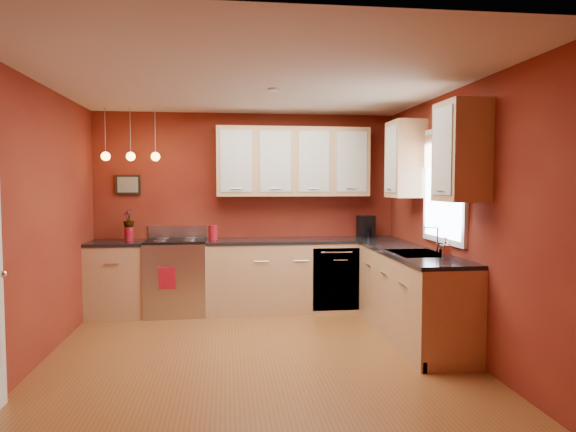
{
  "coord_description": "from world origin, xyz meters",
  "views": [
    {
      "loc": [
        -0.28,
        -4.82,
        1.66
      ],
      "look_at": [
        0.42,
        1.0,
        1.29
      ],
      "focal_mm": 32.0,
      "sensor_mm": 36.0,
      "label": 1
    }
  ],
  "objects": [
    {
      "name": "pendant_lights",
      "position": [
        -1.45,
        1.75,
        2.01
      ],
      "size": [
        0.71,
        0.11,
        0.66
      ],
      "color": "#939499",
      "rests_on": "ceiling"
    },
    {
      "name": "upper_cabinets_right",
      "position": [
        1.82,
        0.32,
        1.95
      ],
      "size": [
        0.35,
        1.95,
        0.9
      ],
      "primitive_type": "cube",
      "color": "tan",
      "rests_on": "wall_right"
    },
    {
      "name": "coffee_maker",
      "position": [
        1.6,
        1.93,
        1.07
      ],
      "size": [
        0.24,
        0.24,
        0.29
      ],
      "rotation": [
        0.0,
        0.0,
        0.31
      ],
      "color": "black",
      "rests_on": "counter_back_right"
    },
    {
      "name": "counter_back_left",
      "position": [
        -1.65,
        1.8,
        0.92
      ],
      "size": [
        0.7,
        0.62,
        0.04
      ],
      "primitive_type": "cube",
      "color": "black",
      "rests_on": "base_cabinets_back_left"
    },
    {
      "name": "counter_back_right",
      "position": [
        0.73,
        1.8,
        0.92
      ],
      "size": [
        2.54,
        0.62,
        0.04
      ],
      "primitive_type": "cube",
      "color": "black",
      "rests_on": "base_cabinets_back_right"
    },
    {
      "name": "dishwasher_front",
      "position": [
        1.1,
        1.51,
        0.45
      ],
      "size": [
        0.6,
        0.02,
        0.8
      ],
      "primitive_type": "cube",
      "color": "#B0B0B5",
      "rests_on": "base_cabinets_back_right"
    },
    {
      "name": "flowers",
      "position": [
        -1.5,
        1.84,
        1.21
      ],
      "size": [
        0.17,
        0.17,
        0.24
      ],
      "primitive_type": "imported",
      "rotation": [
        0.0,
        0.0,
        -0.42
      ],
      "color": "maroon",
      "rests_on": "red_vase"
    },
    {
      "name": "red_canister",
      "position": [
        -0.45,
        1.81,
        1.04
      ],
      "size": [
        0.12,
        0.12,
        0.19
      ],
      "color": "maroon",
      "rests_on": "counter_back_right"
    },
    {
      "name": "base_cabinets_back_right",
      "position": [
        0.73,
        1.8,
        0.45
      ],
      "size": [
        2.54,
        0.6,
        0.9
      ],
      "primitive_type": "cube",
      "color": "tan",
      "rests_on": "floor"
    },
    {
      "name": "wall_picture",
      "position": [
        -1.55,
        2.08,
        1.65
      ],
      "size": [
        0.32,
        0.03,
        0.26
      ],
      "primitive_type": "cube",
      "color": "black",
      "rests_on": "wall_back"
    },
    {
      "name": "wall_back",
      "position": [
        0.0,
        2.1,
        1.3
      ],
      "size": [
        4.0,
        0.02,
        2.6
      ],
      "primitive_type": "cube",
      "color": "maroon",
      "rests_on": "floor"
    },
    {
      "name": "wall_right",
      "position": [
        2.0,
        0.0,
        1.3
      ],
      "size": [
        0.02,
        4.2,
        2.6
      ],
      "primitive_type": "cube",
      "color": "maroon",
      "rests_on": "floor"
    },
    {
      "name": "gas_range",
      "position": [
        -0.92,
        1.8,
        0.48
      ],
      "size": [
        0.76,
        0.64,
        1.11
      ],
      "color": "#B0B0B5",
      "rests_on": "floor"
    },
    {
      "name": "upper_cabinets_back",
      "position": [
        0.6,
        1.93,
        1.95
      ],
      "size": [
        2.0,
        0.35,
        0.9
      ],
      "primitive_type": "cube",
      "color": "tan",
      "rests_on": "wall_back"
    },
    {
      "name": "sink",
      "position": [
        1.7,
        0.3,
        0.92
      ],
      "size": [
        0.5,
        0.7,
        0.33
      ],
      "color": "#939499",
      "rests_on": "counter_right"
    },
    {
      "name": "wall_front",
      "position": [
        0.0,
        -2.1,
        1.3
      ],
      "size": [
        4.0,
        0.02,
        2.6
      ],
      "primitive_type": "cube",
      "color": "maroon",
      "rests_on": "floor"
    },
    {
      "name": "wall_left",
      "position": [
        -2.0,
        0.0,
        1.3
      ],
      "size": [
        0.02,
        4.2,
        2.6
      ],
      "primitive_type": "cube",
      "color": "maroon",
      "rests_on": "floor"
    },
    {
      "name": "window",
      "position": [
        1.97,
        0.3,
        1.69
      ],
      "size": [
        0.06,
        1.02,
        1.22
      ],
      "color": "white",
      "rests_on": "wall_right"
    },
    {
      "name": "base_cabinets_right",
      "position": [
        1.7,
        0.45,
        0.45
      ],
      "size": [
        0.6,
        2.1,
        0.9
      ],
      "primitive_type": "cube",
      "color": "tan",
      "rests_on": "floor"
    },
    {
      "name": "dish_towel",
      "position": [
        -1.0,
        1.47,
        0.52
      ],
      "size": [
        0.2,
        0.01,
        0.27
      ],
      "primitive_type": "cube",
      "color": "maroon",
      "rests_on": "gas_range"
    },
    {
      "name": "soap_pump",
      "position": [
        1.8,
        -0.16,
        1.04
      ],
      "size": [
        0.11,
        0.11,
        0.21
      ],
      "primitive_type": "imported",
      "rotation": [
        0.0,
        0.0,
        -0.13
      ],
      "color": "silver",
      "rests_on": "counter_right"
    },
    {
      "name": "red_vase",
      "position": [
        -1.5,
        1.84,
        1.03
      ],
      "size": [
        0.11,
        0.11,
        0.18
      ],
      "primitive_type": "cylinder",
      "color": "maroon",
      "rests_on": "counter_back_left"
    },
    {
      "name": "floor",
      "position": [
        0.0,
        0.0,
        0.0
      ],
      "size": [
        4.2,
        4.2,
        0.0
      ],
      "primitive_type": "plane",
      "color": "brown",
      "rests_on": "ground"
    },
    {
      "name": "base_cabinets_back_left",
      "position": [
        -1.65,
        1.8,
        0.45
      ],
      "size": [
        0.7,
        0.6,
        0.9
      ],
      "primitive_type": "cube",
      "color": "tan",
      "rests_on": "floor"
    },
    {
      "name": "ceiling",
      "position": [
        0.0,
        0.0,
        2.6
      ],
      "size": [
        4.0,
        4.2,
        0.02
      ],
      "primitive_type": "cube",
      "color": "beige",
      "rests_on": "wall_back"
    },
    {
      "name": "counter_right",
      "position": [
        1.7,
        0.45,
        0.92
      ],
      "size": [
        0.62,
        2.1,
        0.04
      ],
      "primitive_type": "cube",
      "color": "black",
      "rests_on": "base_cabinets_right"
    }
  ]
}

